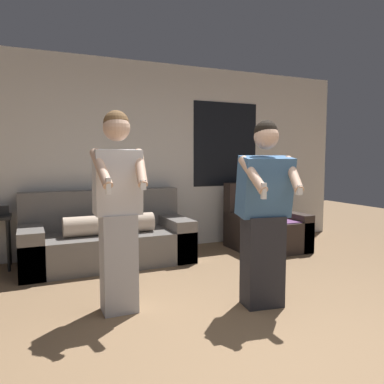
% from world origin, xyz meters
% --- Properties ---
extents(ground_plane, '(14.00, 14.00, 0.00)m').
position_xyz_m(ground_plane, '(0.00, 0.00, 0.00)').
color(ground_plane, '#846647').
extents(wall_back, '(6.61, 0.07, 2.70)m').
position_xyz_m(wall_back, '(0.02, 3.24, 1.35)').
color(wall_back, silver).
rests_on(wall_back, ground_plane).
extents(couch, '(2.08, 0.93, 0.91)m').
position_xyz_m(couch, '(-0.70, 2.76, 0.31)').
color(couch, slate).
rests_on(couch, ground_plane).
extents(armchair, '(0.95, 0.93, 0.96)m').
position_xyz_m(armchair, '(1.58, 2.56, 0.31)').
color(armchair, '#332823').
rests_on(armchair, ground_plane).
extents(person_left, '(0.46, 0.46, 1.74)m').
position_xyz_m(person_left, '(-0.91, 1.17, 0.90)').
color(person_left, '#B2B2B7').
rests_on(person_left, ground_plane).
extents(person_right, '(0.52, 0.53, 1.67)m').
position_xyz_m(person_right, '(0.31, 0.76, 0.84)').
color(person_right, '#28282D').
rests_on(person_right, ground_plane).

